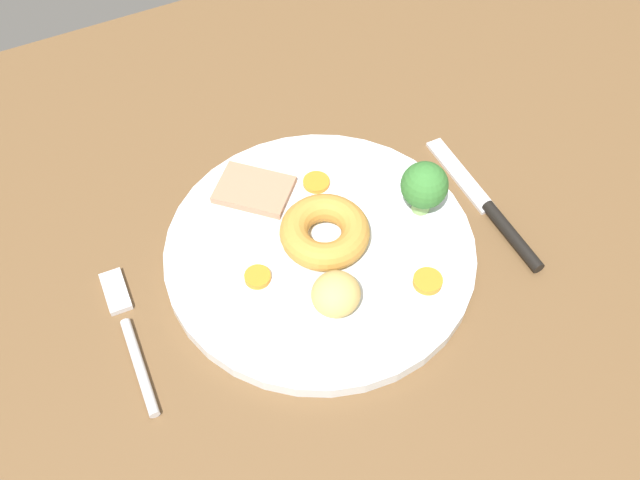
% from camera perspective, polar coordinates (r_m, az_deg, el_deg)
% --- Properties ---
extents(dining_table, '(1.20, 0.84, 0.04)m').
position_cam_1_polar(dining_table, '(0.72, 1.77, -0.44)').
color(dining_table, brown).
rests_on(dining_table, ground).
extents(dinner_plate, '(0.29, 0.29, 0.01)m').
position_cam_1_polar(dinner_plate, '(0.69, 0.00, -0.84)').
color(dinner_plate, white).
rests_on(dinner_plate, dining_table).
extents(meat_slice_main, '(0.09, 0.09, 0.01)m').
position_cam_1_polar(meat_slice_main, '(0.72, -5.15, 3.92)').
color(meat_slice_main, tan).
rests_on(meat_slice_main, dinner_plate).
extents(yorkshire_pudding, '(0.08, 0.08, 0.03)m').
position_cam_1_polar(yorkshire_pudding, '(0.67, 0.37, 0.65)').
color(yorkshire_pudding, '#C68938').
rests_on(yorkshire_pudding, dinner_plate).
extents(roast_potato_left, '(0.06, 0.06, 0.03)m').
position_cam_1_polar(roast_potato_left, '(0.63, 1.25, -4.22)').
color(roast_potato_left, '#D8B260').
rests_on(roast_potato_left, dinner_plate).
extents(carrot_coin_front, '(0.03, 0.03, 0.01)m').
position_cam_1_polar(carrot_coin_front, '(0.66, 8.38, -3.19)').
color(carrot_coin_front, orange).
rests_on(carrot_coin_front, dinner_plate).
extents(carrot_coin_back, '(0.03, 0.03, 0.00)m').
position_cam_1_polar(carrot_coin_back, '(0.73, -0.02, 4.61)').
color(carrot_coin_back, orange).
rests_on(carrot_coin_back, dinner_plate).
extents(carrot_coin_side, '(0.02, 0.02, 0.01)m').
position_cam_1_polar(carrot_coin_side, '(0.66, -4.88, -2.88)').
color(carrot_coin_side, orange).
rests_on(carrot_coin_side, dinner_plate).
extents(broccoli_floret, '(0.04, 0.04, 0.06)m').
position_cam_1_polar(broccoli_floret, '(0.69, 8.11, 4.16)').
color(broccoli_floret, '#8CB766').
rests_on(broccoli_floret, dinner_plate).
extents(fork, '(0.02, 0.15, 0.01)m').
position_cam_1_polar(fork, '(0.66, -14.62, -7.11)').
color(fork, silver).
rests_on(fork, dining_table).
extents(knife, '(0.02, 0.19, 0.01)m').
position_cam_1_polar(knife, '(0.74, 13.25, 2.10)').
color(knife, black).
rests_on(knife, dining_table).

